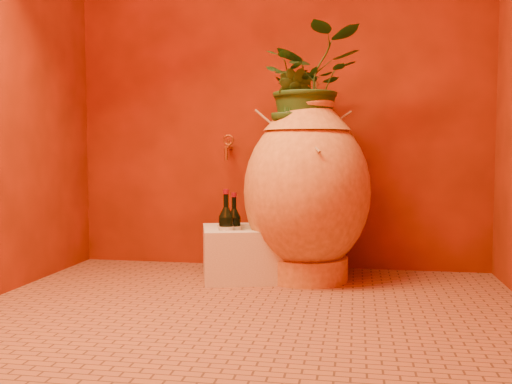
% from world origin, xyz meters
% --- Properties ---
extents(floor, '(2.50, 2.50, 0.00)m').
position_xyz_m(floor, '(0.00, 0.00, 0.00)').
color(floor, brown).
rests_on(floor, ground).
extents(wall_back, '(2.50, 0.02, 2.50)m').
position_xyz_m(wall_back, '(0.00, 1.00, 1.25)').
color(wall_back, '#581905').
rests_on(wall_back, ground).
extents(amphora, '(0.84, 0.84, 0.99)m').
position_xyz_m(amphora, '(0.20, 0.65, 0.49)').
color(amphora, gold).
rests_on(amphora, floor).
extents(stone_basin, '(0.70, 0.58, 0.29)m').
position_xyz_m(stone_basin, '(-0.06, 0.65, 0.14)').
color(stone_basin, beige).
rests_on(stone_basin, floor).
extents(wine_bottle_a, '(0.08, 0.08, 0.33)m').
position_xyz_m(wine_bottle_a, '(-0.05, 0.60, 0.27)').
color(wine_bottle_a, black).
rests_on(wine_bottle_a, stone_basin).
extents(wine_bottle_b, '(0.08, 0.08, 0.32)m').
position_xyz_m(wine_bottle_b, '(-0.21, 0.68, 0.27)').
color(wine_bottle_b, black).
rests_on(wine_bottle_b, stone_basin).
extents(wine_bottle_c, '(0.08, 0.08, 0.34)m').
position_xyz_m(wine_bottle_c, '(-0.23, 0.58, 0.28)').
color(wine_bottle_c, black).
rests_on(wine_bottle_c, stone_basin).
extents(wall_tap, '(0.07, 0.14, 0.16)m').
position_xyz_m(wall_tap, '(-0.30, 0.92, 0.74)').
color(wall_tap, '#9E6324').
rests_on(wall_tap, wall_back).
extents(plant_main, '(0.67, 0.63, 0.59)m').
position_xyz_m(plant_main, '(0.21, 0.68, 1.07)').
color(plant_main, '#1E4117').
rests_on(plant_main, amphora).
extents(plant_side, '(0.26, 0.23, 0.40)m').
position_xyz_m(plant_side, '(0.12, 0.58, 0.93)').
color(plant_side, '#1E4117').
rests_on(plant_side, amphora).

